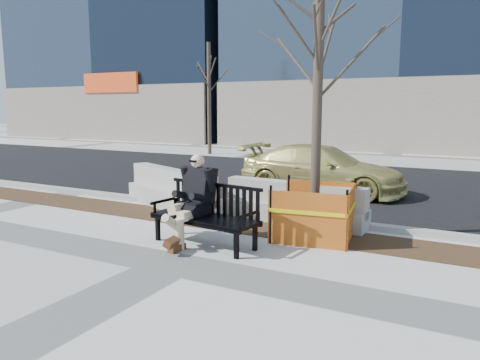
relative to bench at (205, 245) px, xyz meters
The scene contains 11 objects.
ground 1.07m from the bench, 84.49° to the right, with size 120.00×120.00×0.00m, color beige.
mulch_strip 1.53m from the bench, 86.15° to the left, with size 40.00×1.20×0.02m, color #47301C.
asphalt_street 7.73m from the bench, 89.24° to the left, with size 60.00×10.40×0.01m, color black.
curb 2.48m from the bench, 87.62° to the left, with size 60.00×0.25×0.12m, color #9E9B93.
bench is the anchor object (origin of this frame).
seated_man 0.30m from the bench, 161.33° to the left, with size 0.70×1.17×1.63m, color black, non-canonical shape.
tree_fence 2.11m from the bench, 42.02° to the left, with size 2.15×2.15×5.37m, color orange, non-canonical shape.
sedan 5.93m from the bench, 87.72° to the left, with size 1.93×4.74×1.37m, color tan.
jersey_barrier_left 3.19m from the bench, 136.71° to the left, with size 3.41×0.68×0.98m, color #A2A098, non-canonical shape.
jersey_barrier_right 2.39m from the bench, 69.76° to the left, with size 3.12×0.62×0.90m, color #A9A69E, non-canonical shape.
far_tree_left 16.20m from the bench, 121.43° to the left, with size 2.29×2.29×6.19m, color #4F4033, non-canonical shape.
Camera 1 is at (4.19, -5.65, 2.45)m, focal length 34.29 mm.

